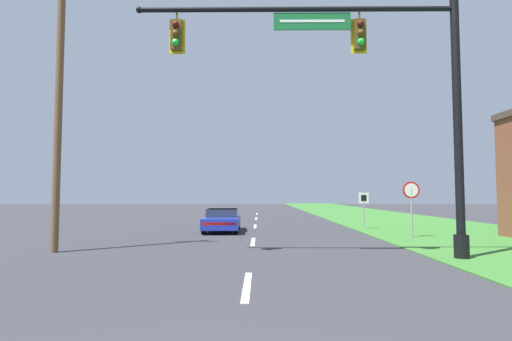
{
  "coord_description": "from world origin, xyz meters",
  "views": [
    {
      "loc": [
        0.27,
        -2.69,
        1.96
      ],
      "look_at": [
        0.0,
        28.27,
        3.83
      ],
      "focal_mm": 28.0,
      "sensor_mm": 36.0,
      "label": 1
    }
  ],
  "objects": [
    {
      "name": "utility_pole_near",
      "position": [
        -6.71,
        10.93,
        5.48
      ],
      "size": [
        1.8,
        0.26,
        10.64
      ],
      "color": "brown",
      "rests_on": "ground"
    },
    {
      "name": "stop_sign",
      "position": [
        7.13,
        15.42,
        1.86
      ],
      "size": [
        0.76,
        0.07,
        2.5
      ],
      "color": "gray",
      "rests_on": "grass_verge_right"
    },
    {
      "name": "grass_verge_right",
      "position": [
        10.5,
        30.0,
        0.02
      ],
      "size": [
        10.0,
        110.0,
        0.04
      ],
      "color": "#38752D",
      "rests_on": "ground"
    },
    {
      "name": "road_center_line",
      "position": [
        0.0,
        22.0,
        0.01
      ],
      "size": [
        0.16,
        34.8,
        0.01
      ],
      "color": "silver",
      "rests_on": "ground"
    },
    {
      "name": "signal_mast",
      "position": [
        3.97,
        9.57,
        5.34
      ],
      "size": [
        10.26,
        0.47,
        8.64
      ],
      "color": "black",
      "rests_on": "grass_verge_right"
    },
    {
      "name": "route_sign_post",
      "position": [
        6.15,
        19.88,
        1.53
      ],
      "size": [
        0.55,
        0.06,
        2.03
      ],
      "color": "gray",
      "rests_on": "grass_verge_right"
    },
    {
      "name": "car_ahead",
      "position": [
        -1.73,
        18.75,
        0.6
      ],
      "size": [
        1.91,
        4.46,
        1.19
      ],
      "color": "black",
      "rests_on": "ground"
    }
  ]
}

